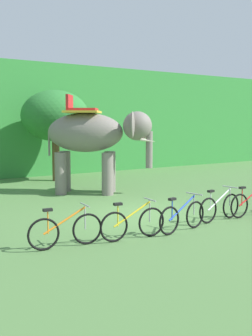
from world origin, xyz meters
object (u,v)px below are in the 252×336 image
object	(u,v)px
bike_yellow	(133,223)
bike_red	(251,203)
bike_orange	(66,230)
bike_blue	(182,216)
elephant	(94,136)
bike_white	(220,207)
tree_center_left	(55,116)

from	to	relation	value
bike_yellow	bike_red	bearing A→B (deg)	1.98
bike_orange	bike_blue	world-z (taller)	same
elephant	bike_white	world-z (taller)	elephant
tree_center_left	bike_blue	bearing A→B (deg)	-95.89
tree_center_left	bike_orange	world-z (taller)	tree_center_left
elephant	bike_red	size ratio (longest dim) A/B	2.28
elephant	bike_orange	bearing A→B (deg)	-123.65
bike_orange	bike_yellow	world-z (taller)	same
tree_center_left	bike_orange	distance (m)	11.08
bike_red	bike_orange	bearing A→B (deg)	178.86
tree_center_left	bike_yellow	distance (m)	10.85
elephant	bike_white	size ratio (longest dim) A/B	2.29
bike_white	bike_orange	bearing A→B (deg)	179.67
bike_white	bike_red	size ratio (longest dim) A/B	1.00
bike_orange	tree_center_left	bearing A→B (deg)	67.69
bike_blue	elephant	bearing A→B (deg)	81.78
bike_orange	bike_red	distance (m)	5.85
tree_center_left	bike_orange	bearing A→B (deg)	-112.31
bike_orange	bike_yellow	distance (m)	1.61
bike_orange	bike_red	size ratio (longest dim) A/B	1.00
bike_white	tree_center_left	bearing A→B (deg)	93.24
bike_white	bike_red	world-z (taller)	same
bike_blue	bike_red	distance (m)	2.83
bike_yellow	bike_red	world-z (taller)	same
bike_orange	bike_blue	bearing A→B (deg)	-6.65
bike_blue	bike_white	bearing A→B (deg)	11.31
bike_orange	bike_white	xyz separation A→B (m)	(4.65, -0.03, 0.00)
bike_blue	bike_red	size ratio (longest dim) A/B	0.99
tree_center_left	bike_yellow	xyz separation A→B (m)	(-2.50, -10.22, -2.64)
elephant	bike_red	bearing A→B (deg)	-72.30
tree_center_left	bike_yellow	size ratio (longest dim) A/B	2.47
elephant	bike_blue	distance (m)	6.57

